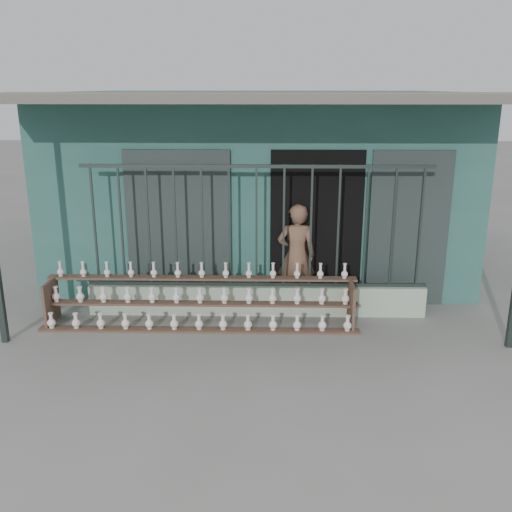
{
  "coord_description": "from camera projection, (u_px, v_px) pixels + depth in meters",
  "views": [
    {
      "loc": [
        0.18,
        -6.68,
        3.29
      ],
      "look_at": [
        0.0,
        1.0,
        1.0
      ],
      "focal_mm": 40.0,
      "sensor_mm": 36.0,
      "label": 1
    }
  ],
  "objects": [
    {
      "name": "security_fence",
      "position": [
        256.0,
        227.0,
        8.21
      ],
      "size": [
        5.0,
        0.04,
        1.8
      ],
      "color": "#283330",
      "rests_on": "parapet_wall"
    },
    {
      "name": "elderly_woman",
      "position": [
        296.0,
        255.0,
        8.73
      ],
      "size": [
        0.61,
        0.41,
        1.61
      ],
      "primitive_type": "imported",
      "rotation": [
        0.0,
        0.0,
        3.19
      ],
      "color": "brown",
      "rests_on": "ground"
    },
    {
      "name": "workshop_building",
      "position": [
        260.0,
        177.0,
        10.94
      ],
      "size": [
        7.4,
        6.6,
        3.21
      ],
      "color": "#2B5C54",
      "rests_on": "ground"
    },
    {
      "name": "ground",
      "position": [
        254.0,
        352.0,
        7.35
      ],
      "size": [
        60.0,
        60.0,
        0.0
      ],
      "primitive_type": "plane",
      "color": "slate"
    },
    {
      "name": "shelf_rack",
      "position": [
        200.0,
        301.0,
        8.11
      ],
      "size": [
        4.5,
        0.68,
        0.85
      ],
      "color": "brown",
      "rests_on": "ground"
    },
    {
      "name": "parapet_wall",
      "position": [
        256.0,
        300.0,
        8.53
      ],
      "size": [
        5.0,
        0.2,
        0.45
      ],
      "primitive_type": "cube",
      "color": "#A9BEA3",
      "rests_on": "ground"
    }
  ]
}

